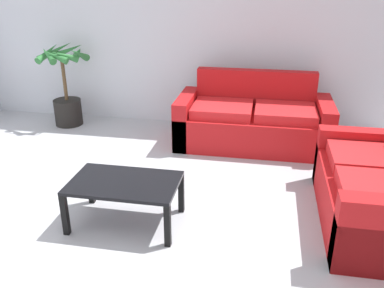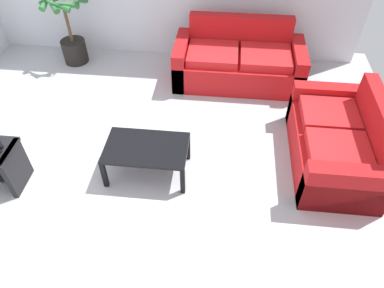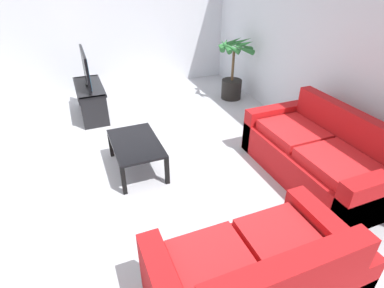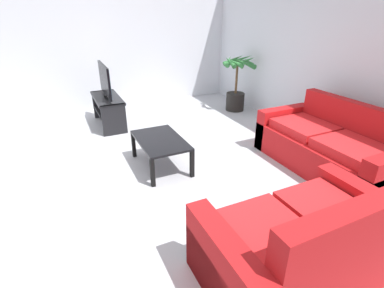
% 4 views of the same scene
% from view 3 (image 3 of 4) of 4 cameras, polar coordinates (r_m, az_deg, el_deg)
% --- Properties ---
extents(ground_plane, '(6.60, 6.60, 0.00)m').
position_cam_3_polar(ground_plane, '(4.29, -13.34, -4.43)').
color(ground_plane, '#B2B2B7').
extents(wall_back, '(6.00, 0.06, 2.70)m').
position_cam_3_polar(wall_back, '(4.98, 22.01, 16.43)').
color(wall_back, silver).
rests_on(wall_back, ground).
extents(wall_left, '(0.06, 6.00, 2.70)m').
position_cam_3_polar(wall_left, '(6.61, -19.95, 20.02)').
color(wall_left, silver).
rests_on(wall_left, ground).
extents(couch_main, '(1.91, 0.90, 0.90)m').
position_cam_3_polar(couch_main, '(4.17, 21.75, -2.16)').
color(couch_main, red).
rests_on(couch_main, ground).
extents(couch_loveseat, '(0.90, 1.58, 0.90)m').
position_cam_3_polar(couch_loveseat, '(2.67, 11.24, -22.98)').
color(couch_loveseat, red).
rests_on(couch_loveseat, ground).
extents(tv_stand, '(1.10, 0.45, 0.54)m').
position_cam_3_polar(tv_stand, '(5.75, -18.10, 8.32)').
color(tv_stand, black).
rests_on(tv_stand, ground).
extents(tv, '(0.98, 0.10, 0.59)m').
position_cam_3_polar(tv, '(5.58, -18.91, 13.05)').
color(tv, black).
rests_on(tv, tv_stand).
extents(coffee_table, '(0.94, 0.58, 0.41)m').
position_cam_3_polar(coffee_table, '(4.05, -10.25, -0.31)').
color(coffee_table, black).
rests_on(coffee_table, ground).
extents(potted_palm, '(0.78, 0.71, 1.18)m').
position_cam_3_polar(potted_palm, '(6.18, 7.55, 12.81)').
color(potted_palm, black).
rests_on(potted_palm, ground).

